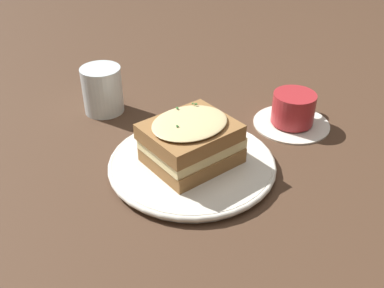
% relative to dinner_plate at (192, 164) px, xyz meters
% --- Properties ---
extents(ground_plane, '(2.40, 2.40, 0.00)m').
position_rel_dinner_plate_xyz_m(ground_plane, '(0.01, -0.02, -0.01)').
color(ground_plane, '#473021').
extents(dinner_plate, '(0.27, 0.27, 0.02)m').
position_rel_dinner_plate_xyz_m(dinner_plate, '(0.00, 0.00, 0.00)').
color(dinner_plate, silver).
rests_on(dinner_plate, ground_plane).
extents(sandwich, '(0.16, 0.14, 0.08)m').
position_rel_dinner_plate_xyz_m(sandwich, '(-0.00, -0.00, 0.04)').
color(sandwich, olive).
rests_on(sandwich, dinner_plate).
extents(teacup_with_saucer, '(0.14, 0.14, 0.06)m').
position_rel_dinner_plate_xyz_m(teacup_with_saucer, '(0.23, 0.05, 0.02)').
color(teacup_with_saucer, silver).
rests_on(teacup_with_saucer, ground_plane).
extents(water_glass, '(0.08, 0.08, 0.09)m').
position_rel_dinner_plate_xyz_m(water_glass, '(-0.07, 0.25, 0.04)').
color(water_glass, silver).
rests_on(water_glass, ground_plane).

